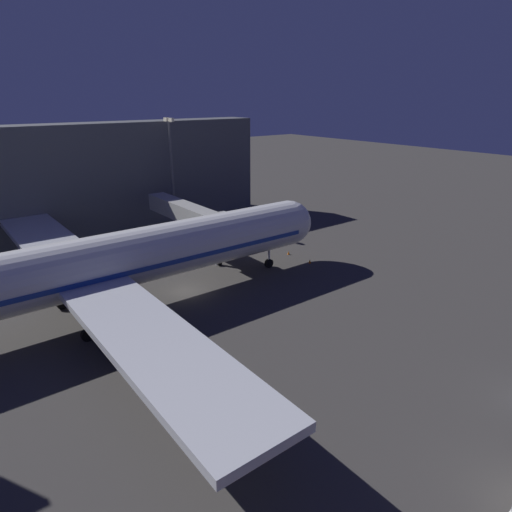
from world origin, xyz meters
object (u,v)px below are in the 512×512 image
Objects in this scene: apron_floodlight_mast at (172,166)px; traffic_cone_nose_starboard at (289,253)px; airliner_at_gate at (86,269)px; jet_bridge at (193,216)px; traffic_cone_nose_port at (310,261)px.

apron_floodlight_mast is 33.35× the size of traffic_cone_nose_starboard.
apron_floodlight_mast reaches higher than traffic_cone_nose_starboard.
airliner_at_gate is 110.49× the size of traffic_cone_nose_starboard.
jet_bridge is at bearing 162.80° from apron_floodlight_mast.
airliner_at_gate reaches higher than apron_floodlight_mast.
traffic_cone_nose_port is 1.00× the size of traffic_cone_nose_starboard.
airliner_at_gate reaches higher than traffic_cone_nose_port.
jet_bridge is 17.78m from traffic_cone_nose_port.
jet_bridge is (11.17, -18.67, 0.10)m from airliner_at_gate.
traffic_cone_nose_port is at bearing -94.32° from airliner_at_gate.
airliner_at_gate is 34.78m from apron_floodlight_mast.
airliner_at_gate is at bearing 85.68° from traffic_cone_nose_port.
traffic_cone_nose_starboard is (4.40, 0.00, 0.00)m from traffic_cone_nose_port.
apron_floodlight_mast is (14.33, -4.43, 4.98)m from jet_bridge.
traffic_cone_nose_port is (-2.20, -29.10, -5.27)m from airliner_at_gate.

